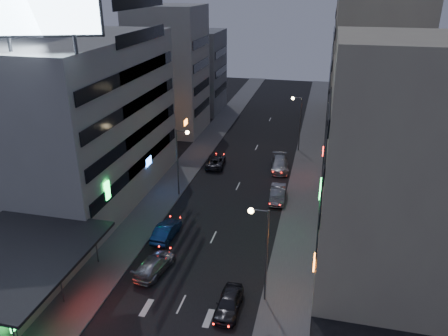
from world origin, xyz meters
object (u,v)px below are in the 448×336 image
(parked_car_right_near, at_px, (229,303))
(parked_car_left, at_px, (216,161))
(road_car_blue, at_px, (166,231))
(scooter_silver_b, at_px, (273,330))
(parked_car_right_mid, at_px, (278,194))
(road_car_silver, at_px, (155,264))
(parked_car_right_far, at_px, (280,164))

(parked_car_right_near, xyz_separation_m, parked_car_left, (-8.06, 27.35, -0.04))
(road_car_blue, bearing_deg, scooter_silver_b, 139.71)
(parked_car_right_near, relative_size, parked_car_right_mid, 0.90)
(road_car_blue, xyz_separation_m, scooter_silver_b, (11.96, -10.69, -0.09))
(road_car_blue, bearing_deg, road_car_silver, 101.12)
(parked_car_right_near, bearing_deg, road_car_blue, 133.97)
(parked_car_right_near, height_order, road_car_blue, road_car_blue)
(scooter_silver_b, bearing_deg, parked_car_right_mid, -13.57)
(parked_car_right_near, xyz_separation_m, scooter_silver_b, (3.68, -2.00, -0.06))
(parked_car_left, height_order, scooter_silver_b, parked_car_left)
(parked_car_right_near, height_order, parked_car_left, parked_car_right_near)
(road_car_silver, bearing_deg, road_car_blue, -71.44)
(road_car_blue, relative_size, road_car_silver, 0.94)
(parked_car_left, height_order, road_car_blue, road_car_blue)
(parked_car_right_near, bearing_deg, parked_car_right_mid, 86.17)
(parked_car_right_mid, relative_size, scooter_silver_b, 2.64)
(road_car_blue, relative_size, scooter_silver_b, 2.56)
(parked_car_right_mid, distance_m, scooter_silver_b, 21.34)
(parked_car_right_near, height_order, parked_car_right_mid, parked_car_right_mid)
(parked_car_right_mid, bearing_deg, scooter_silver_b, -87.33)
(parked_car_left, bearing_deg, road_car_silver, 85.22)
(parked_car_right_far, bearing_deg, parked_car_right_mid, -92.56)
(road_car_silver, bearing_deg, scooter_silver_b, 163.29)
(parked_car_right_mid, distance_m, road_car_blue, 14.31)
(parked_car_right_near, bearing_deg, parked_car_left, 106.76)
(parked_car_right_far, bearing_deg, parked_car_right_near, -99.06)
(parked_car_left, relative_size, parked_car_right_far, 0.91)
(parked_car_right_mid, height_order, scooter_silver_b, parked_car_right_mid)
(parked_car_right_near, distance_m, road_car_silver, 8.08)
(parked_car_left, xyz_separation_m, road_car_blue, (-0.23, -18.66, 0.07))
(parked_car_right_near, relative_size, scooter_silver_b, 2.38)
(parked_car_right_mid, height_order, parked_car_left, parked_car_right_mid)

